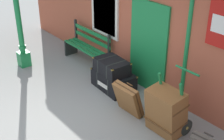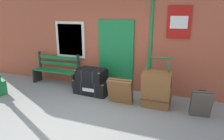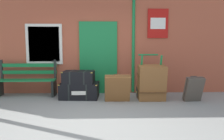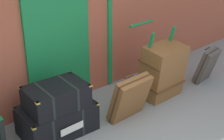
# 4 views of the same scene
# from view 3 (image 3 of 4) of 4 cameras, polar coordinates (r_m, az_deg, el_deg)

# --- Properties ---
(ground_plane) EXTENTS (60.00, 60.00, 0.00)m
(ground_plane) POSITION_cam_3_polar(r_m,az_deg,el_deg) (4.05, -6.05, -13.70)
(ground_plane) COLOR gray
(brick_facade) EXTENTS (10.40, 0.35, 3.20)m
(brick_facade) POSITION_cam_3_polar(r_m,az_deg,el_deg) (6.40, -4.51, 8.26)
(brick_facade) COLOR #AD5138
(brick_facade) RESTS_ON ground
(platform_bench) EXTENTS (1.60, 0.43, 1.01)m
(platform_bench) POSITION_cam_3_polar(r_m,az_deg,el_deg) (6.42, -21.90, -2.52)
(platform_bench) COLOR #197A3D
(platform_bench) RESTS_ON ground
(steamer_trunk_base) EXTENTS (1.05, 0.71, 0.43)m
(steamer_trunk_base) POSITION_cam_3_polar(r_m,az_deg,el_deg) (5.78, -8.69, -5.44)
(steamer_trunk_base) COLOR black
(steamer_trunk_base) RESTS_ON ground
(steamer_trunk_middle) EXTENTS (0.85, 0.61, 0.33)m
(steamer_trunk_middle) POSITION_cam_3_polar(r_m,az_deg,el_deg) (5.68, -8.94, -1.86)
(steamer_trunk_middle) COLOR black
(steamer_trunk_middle) RESTS_ON steamer_trunk_base
(porters_trolley) EXTENTS (0.71, 0.69, 1.18)m
(porters_trolley) POSITION_cam_3_polar(r_m,az_deg,el_deg) (5.75, 10.20, -4.94)
(porters_trolley) COLOR black
(porters_trolley) RESTS_ON ground
(large_brown_trunk) EXTENTS (0.70, 0.53, 0.92)m
(large_brown_trunk) POSITION_cam_3_polar(r_m,az_deg,el_deg) (5.54, 10.62, -3.34)
(large_brown_trunk) COLOR brown
(large_brown_trunk) RESTS_ON ground
(suitcase_umber) EXTENTS (0.48, 0.38, 0.65)m
(suitcase_umber) POSITION_cam_3_polar(r_m,az_deg,el_deg) (5.71, 21.14, -4.83)
(suitcase_umber) COLOR #51473D
(suitcase_umber) RESTS_ON ground
(suitcase_olive) EXTENTS (0.64, 0.37, 0.70)m
(suitcase_olive) POSITION_cam_3_polar(r_m,az_deg,el_deg) (5.29, 1.47, -4.94)
(suitcase_olive) COLOR brown
(suitcase_olive) RESTS_ON ground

